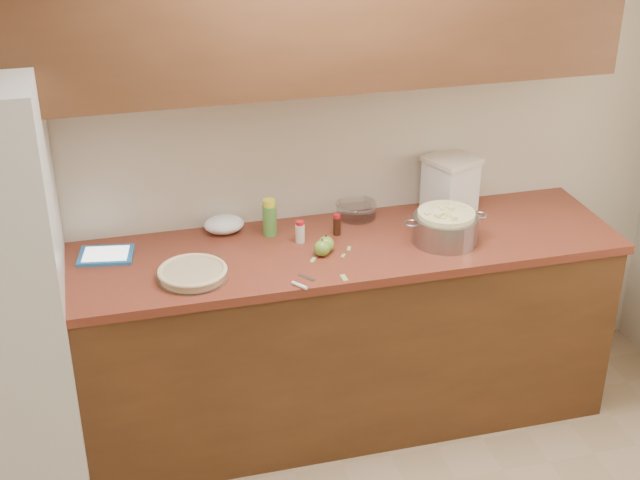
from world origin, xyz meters
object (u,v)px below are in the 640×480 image
object	(u,v)px
pie	(193,273)
tablet	(106,255)
flour_canister	(450,183)
colander	(445,227)

from	to	relation	value
pie	tablet	distance (m)	0.44
pie	flour_canister	bearing A→B (deg)	16.30
colander	flour_canister	size ratio (longest dim) A/B	1.39
pie	flour_canister	distance (m)	1.32
flour_canister	tablet	size ratio (longest dim) A/B	1.09
pie	colander	xyz separation A→B (m)	(1.12, 0.06, 0.04)
colander	flour_canister	bearing A→B (deg)	65.05
tablet	pie	bearing A→B (deg)	-30.77
colander	pie	bearing A→B (deg)	-177.16
pie	flour_canister	size ratio (longest dim) A/B	1.06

